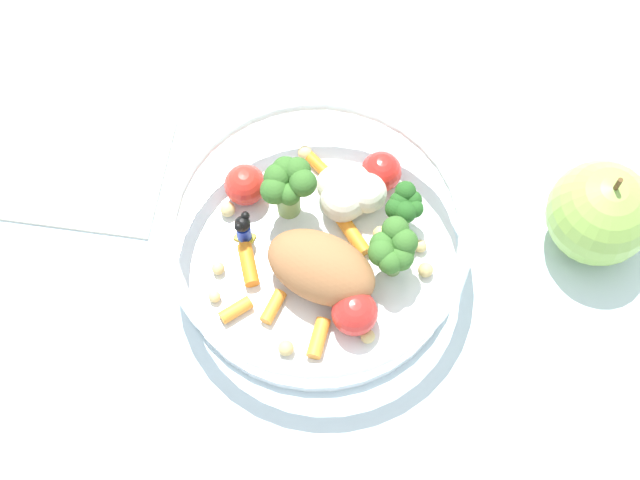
% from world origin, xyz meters
% --- Properties ---
extents(ground_plane, '(2.40, 2.40, 0.00)m').
position_xyz_m(ground_plane, '(0.00, 0.00, 0.00)').
color(ground_plane, silver).
extents(food_container, '(0.22, 0.22, 0.07)m').
position_xyz_m(food_container, '(0.01, -0.01, 0.03)').
color(food_container, white).
rests_on(food_container, ground_plane).
extents(loose_apple, '(0.08, 0.08, 0.09)m').
position_xyz_m(loose_apple, '(-0.00, -0.21, 0.04)').
color(loose_apple, '#8CB74C').
rests_on(loose_apple, ground_plane).
extents(folded_napkin, '(0.14, 0.16, 0.01)m').
position_xyz_m(folded_napkin, '(0.11, 0.18, 0.00)').
color(folded_napkin, silver).
rests_on(folded_napkin, ground_plane).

